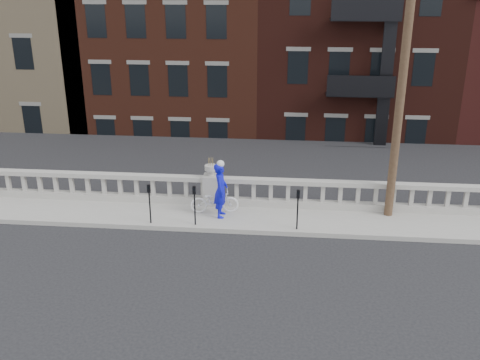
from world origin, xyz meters
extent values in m
plane|color=black|center=(0.00, 0.00, 0.00)|extent=(120.00, 120.00, 0.00)
cube|color=gray|center=(0.00, 3.00, 0.07)|extent=(32.00, 2.20, 0.15)
cube|color=gray|center=(0.00, 3.95, 0.28)|extent=(28.00, 0.34, 0.25)
cube|color=gray|center=(0.00, 3.95, 1.10)|extent=(28.00, 0.34, 0.16)
cube|color=gray|center=(0.00, 3.95, 0.70)|extent=(0.55, 0.55, 1.10)
cylinder|color=gray|center=(0.00, 3.95, 1.35)|extent=(0.24, 0.24, 0.20)
cylinder|color=gray|center=(0.00, 3.95, 1.53)|extent=(0.44, 0.44, 0.18)
cube|color=#605E59|center=(0.00, 4.30, -2.42)|extent=(36.00, 0.50, 5.15)
cube|color=black|center=(0.00, 25.95, -5.25)|extent=(80.00, 44.00, 0.50)
cube|color=#595651|center=(-2.00, 8.45, -3.00)|extent=(16.00, 7.00, 4.00)
cube|color=#481F14|center=(-4.00, 19.95, 2.00)|extent=(10.00, 14.00, 14.00)
cube|color=#33120E|center=(6.00, 19.95, 2.75)|extent=(10.00, 14.00, 15.50)
cylinder|color=#422D1E|center=(6.20, 3.60, 5.15)|extent=(0.28, 0.28, 10.00)
cylinder|color=black|center=(-1.78, 2.15, 0.70)|extent=(0.05, 0.05, 1.10)
cube|color=black|center=(-1.78, 2.15, 1.38)|extent=(0.10, 0.08, 0.26)
cube|color=black|center=(-1.78, 2.10, 1.42)|extent=(0.06, 0.01, 0.08)
cylinder|color=black|center=(-0.28, 2.15, 0.70)|extent=(0.05, 0.05, 1.10)
cube|color=black|center=(-0.28, 2.15, 1.38)|extent=(0.10, 0.08, 0.26)
cube|color=black|center=(-0.28, 2.10, 1.42)|extent=(0.06, 0.01, 0.08)
cylinder|color=black|center=(3.06, 2.15, 0.70)|extent=(0.05, 0.05, 1.10)
cube|color=black|center=(3.06, 2.15, 1.38)|extent=(0.10, 0.08, 0.26)
cube|color=black|center=(3.06, 2.10, 1.42)|extent=(0.06, 0.01, 0.08)
imported|color=white|center=(0.22, 3.22, 0.59)|extent=(1.73, 0.83, 0.87)
imported|color=#0D0FCC|center=(0.48, 2.93, 1.10)|extent=(0.47, 0.70, 1.90)
camera|label=1|loc=(2.76, -13.64, 7.74)|focal=40.00mm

